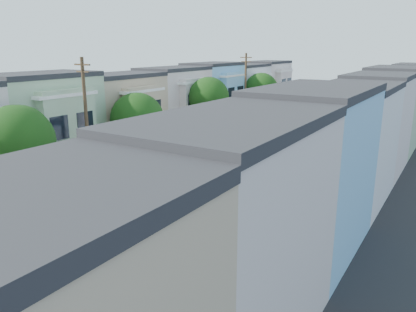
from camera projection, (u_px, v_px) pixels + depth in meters
ground at (135, 215)px, 26.94m from camera, size 160.00×160.00×0.00m
road_slab at (240, 163)px, 39.19m from camera, size 12.00×70.00×0.02m
curb_left at (189, 154)px, 42.29m from camera, size 0.30×70.00×0.15m
curb_right at (301, 172)px, 36.05m from camera, size 0.30×70.00×0.15m
sidewalk_left at (179, 152)px, 42.96m from camera, size 2.60×70.00×0.15m
sidewalk_right at (315, 174)px, 35.38m from camera, size 2.60×70.00×0.15m
centerline at (240, 163)px, 39.19m from camera, size 0.12×70.00×0.01m
townhouse_row_left at (151, 148)px, 44.94m from camera, size 5.00×70.00×8.50m
townhouse_row_right at (360, 183)px, 33.44m from camera, size 5.00×70.00×8.50m
tree_b at (16, 142)px, 25.81m from camera, size 4.70×4.70×7.36m
tree_c at (137, 120)px, 35.08m from camera, size 4.70×4.70×7.10m
tree_d at (208, 98)px, 44.34m from camera, size 4.51×4.51×7.75m
tree_e at (260, 90)px, 55.44m from camera, size 4.70×4.70×7.52m
tree_far_r at (352, 110)px, 45.98m from camera, size 2.90×2.90×5.40m
utility_pole_near at (87, 125)px, 30.49m from camera, size 1.60×0.26×10.00m
utility_pole_far at (245, 93)px, 51.72m from camera, size 1.60×0.26×10.00m
fedex_truck at (220, 170)px, 31.59m from camera, size 2.27×5.89×2.82m
lead_sedan at (263, 157)px, 38.78m from camera, size 1.94×3.98×1.27m
parked_left_b at (5, 222)px, 24.37m from camera, size 1.51×3.77×1.23m
parked_left_c at (73, 197)px, 28.51m from camera, size 1.66×3.96×1.27m
parked_left_d at (186, 154)px, 39.77m from camera, size 2.33×4.79×1.39m
parked_right_a at (117, 271)px, 18.86m from camera, size 1.56×4.33×1.44m
parked_right_b at (191, 226)px, 23.82m from camera, size 2.42×4.64×1.25m
parked_right_c at (302, 155)px, 39.38m from camera, size 1.94×4.44×1.32m
parked_right_d at (333, 136)px, 47.89m from camera, size 1.98×4.61×1.38m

